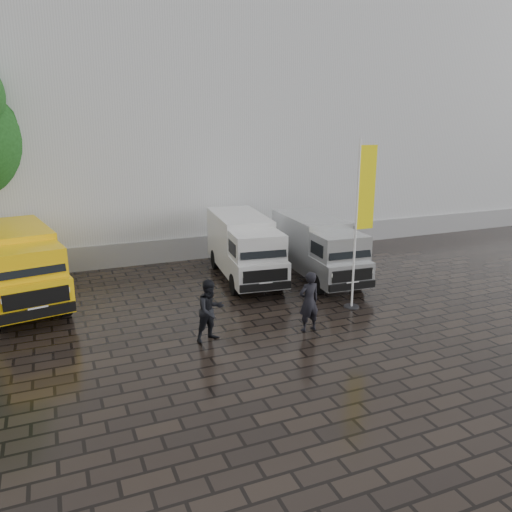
{
  "coord_description": "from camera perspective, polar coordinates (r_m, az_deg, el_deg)",
  "views": [
    {
      "loc": [
        -7.6,
        -12.7,
        5.92
      ],
      "look_at": [
        -1.44,
        2.2,
        1.52
      ],
      "focal_mm": 35.0,
      "sensor_mm": 36.0,
      "label": 1
    }
  ],
  "objects": [
    {
      "name": "van_white",
      "position": [
        19.06,
        -1.35,
        0.86
      ],
      "size": [
        2.42,
        5.64,
        2.37
      ],
      "primitive_type": null,
      "rotation": [
        0.0,
        0.0,
        -0.11
      ],
      "color": "silver",
      "rests_on": "ground"
    },
    {
      "name": "hall_plinth",
      "position": [
        23.41,
        2.41,
        1.85
      ],
      "size": [
        44.0,
        0.15,
        1.0
      ],
      "primitive_type": "cube",
      "color": "gray",
      "rests_on": "ground"
    },
    {
      "name": "van_yellow",
      "position": [
        17.98,
        -25.4,
        -1.3
      ],
      "size": [
        3.08,
        5.74,
        2.51
      ],
      "primitive_type": null,
      "rotation": [
        0.0,
        0.0,
        0.19
      ],
      "color": "yellow",
      "rests_on": "ground"
    },
    {
      "name": "person_front",
      "position": [
        14.45,
        6.06,
        -5.19
      ],
      "size": [
        0.68,
        0.48,
        1.79
      ],
      "primitive_type": "imported",
      "rotation": [
        0.0,
        0.0,
        3.22
      ],
      "color": "black",
      "rests_on": "ground"
    },
    {
      "name": "flagpole",
      "position": [
        16.02,
        11.95,
        4.62
      ],
      "size": [
        0.88,
        0.5,
        5.42
      ],
      "color": "black",
      "rests_on": "ground"
    },
    {
      "name": "van_silver",
      "position": [
        19.22,
        7.08,
        0.76
      ],
      "size": [
        2.1,
        5.41,
        2.3
      ],
      "primitive_type": null,
      "rotation": [
        0.0,
        0.0,
        -0.06
      ],
      "color": "#BBBEC0",
      "rests_on": "ground"
    },
    {
      "name": "exhibition_hall",
      "position": [
        30.27,
        -4.11,
        15.36
      ],
      "size": [
        44.0,
        16.0,
        12.0
      ],
      "primitive_type": "cube",
      "color": "silver",
      "rests_on": "ground"
    },
    {
      "name": "person_tent",
      "position": [
        13.82,
        -5.22,
        -6.22
      ],
      "size": [
        1.01,
        0.89,
        1.75
      ],
      "primitive_type": "imported",
      "rotation": [
        0.0,
        0.0,
        0.3
      ],
      "color": "black",
      "rests_on": "ground"
    },
    {
      "name": "ground",
      "position": [
        15.94,
        7.89,
        -6.7
      ],
      "size": [
        120.0,
        120.0,
        0.0
      ],
      "primitive_type": "plane",
      "color": "black",
      "rests_on": "ground"
    },
    {
      "name": "wheelie_bin",
      "position": [
        24.79,
        10.29,
        2.31
      ],
      "size": [
        0.7,
        0.7,
        0.95
      ],
      "primitive_type": "cube",
      "rotation": [
        0.0,
        0.0,
        0.26
      ],
      "color": "black",
      "rests_on": "ground"
    }
  ]
}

